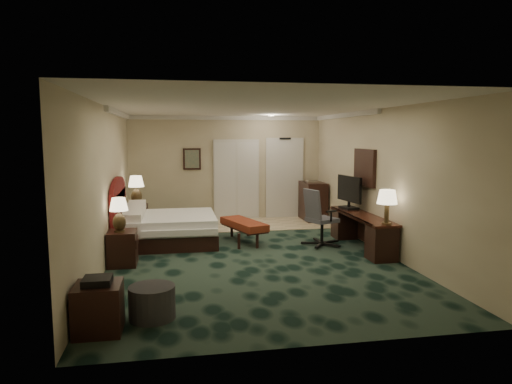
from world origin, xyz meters
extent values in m
cube|color=black|center=(0.00, 0.00, 0.00)|extent=(5.00, 7.50, 0.00)
cube|color=silver|center=(0.00, 0.00, 2.70)|extent=(5.00, 7.50, 0.00)
cube|color=tan|center=(0.00, 3.75, 1.35)|extent=(5.00, 0.00, 2.70)
cube|color=tan|center=(0.00, -3.75, 1.35)|extent=(5.00, 0.00, 2.70)
cube|color=tan|center=(-2.50, 0.00, 1.35)|extent=(0.00, 7.50, 2.70)
cube|color=tan|center=(2.50, 0.00, 1.35)|extent=(0.00, 7.50, 2.70)
cube|color=#CEBA8F|center=(0.90, 2.90, 0.01)|extent=(3.20, 1.70, 0.01)
cube|color=silver|center=(1.55, 3.72, 1.05)|extent=(1.02, 0.06, 2.18)
cube|color=silver|center=(0.25, 3.71, 1.05)|extent=(1.20, 0.06, 2.10)
cube|color=#446458|center=(-0.90, 3.71, 1.60)|extent=(0.45, 0.06, 0.55)
cube|color=white|center=(2.46, 0.60, 1.55)|extent=(0.05, 0.95, 0.75)
cube|color=white|center=(-1.47, 1.22, 0.29)|extent=(1.86, 1.72, 0.59)
cube|color=black|center=(-2.24, -0.27, 0.29)|extent=(0.47, 0.54, 0.59)
cube|color=black|center=(-2.23, 2.42, 0.31)|extent=(0.50, 0.58, 0.63)
cube|color=maroon|center=(0.04, 1.05, 0.23)|extent=(0.87, 1.41, 0.45)
cylinder|color=#2D2C33|center=(-1.64, -2.70, 0.20)|extent=(0.62, 0.62, 0.40)
cube|color=black|center=(-2.21, -2.99, 0.28)|extent=(0.51, 0.51, 0.55)
cube|color=black|center=(2.23, 0.15, 0.33)|extent=(0.50, 2.31, 0.67)
cube|color=black|center=(2.24, 0.84, 1.01)|extent=(0.20, 0.89, 0.70)
cube|color=black|center=(2.19, 3.20, 0.50)|extent=(0.52, 0.94, 1.00)
camera|label=1|loc=(-1.34, -8.12, 2.19)|focal=32.00mm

